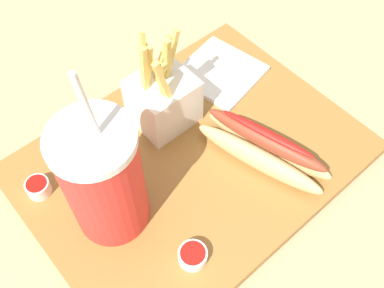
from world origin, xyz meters
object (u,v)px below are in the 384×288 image
(soda_cup, at_px, (102,177))
(ketchup_cup_1, at_px, (38,187))
(fries_basket, at_px, (163,99))
(napkin_stack, at_px, (220,72))
(ketchup_cup_2, at_px, (193,255))
(hot_dog_1, at_px, (264,148))

(soda_cup, distance_m, ketchup_cup_1, 0.12)
(fries_basket, bearing_deg, napkin_stack, 4.77)
(soda_cup, relative_size, ketchup_cup_1, 8.11)
(napkin_stack, bearing_deg, ketchup_cup_2, -139.26)
(ketchup_cup_2, bearing_deg, hot_dog_1, 15.24)
(ketchup_cup_1, height_order, ketchup_cup_2, ketchup_cup_1)
(fries_basket, xyz_separation_m, napkin_stack, (0.12, 0.01, -0.04))
(soda_cup, relative_size, fries_basket, 1.67)
(fries_basket, bearing_deg, ketchup_cup_2, -119.90)
(ketchup_cup_1, bearing_deg, ketchup_cup_2, -65.37)
(ketchup_cup_1, bearing_deg, napkin_stack, -0.41)
(hot_dog_1, distance_m, ketchup_cup_1, 0.29)
(soda_cup, distance_m, ketchup_cup_2, 0.14)
(hot_dog_1, xyz_separation_m, ketchup_cup_2, (-0.16, -0.04, -0.02))
(soda_cup, bearing_deg, hot_dog_1, -19.12)
(ketchup_cup_2, bearing_deg, ketchup_cup_1, 114.63)
(soda_cup, xyz_separation_m, fries_basket, (0.14, 0.07, -0.04))
(fries_basket, distance_m, ketchup_cup_2, 0.22)
(ketchup_cup_1, distance_m, napkin_stack, 0.32)
(fries_basket, height_order, napkin_stack, fries_basket)
(fries_basket, height_order, ketchup_cup_1, fries_basket)
(soda_cup, relative_size, hot_dog_1, 1.30)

